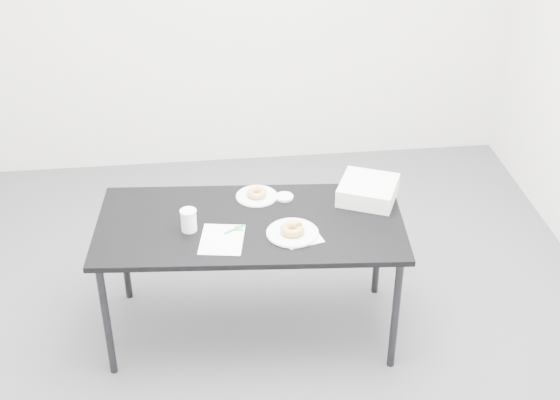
{
  "coord_description": "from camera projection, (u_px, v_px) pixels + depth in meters",
  "views": [
    {
      "loc": [
        -0.27,
        -3.23,
        2.89
      ],
      "look_at": [
        0.11,
        0.02,
        0.85
      ],
      "focal_mm": 50.0,
      "sensor_mm": 36.0,
      "label": 1
    }
  ],
  "objects": [
    {
      "name": "cup_lid",
      "position": [
        284.0,
        197.0,
        4.13
      ],
      "size": [
        0.1,
        0.1,
        0.01
      ],
      "primitive_type": "cylinder",
      "color": "white",
      "rests_on": "table"
    },
    {
      "name": "floor",
      "position": [
        261.0,
        333.0,
        4.28
      ],
      "size": [
        4.0,
        4.0,
        0.0
      ],
      "primitive_type": "plane",
      "color": "#454549",
      "rests_on": "ground"
    },
    {
      "name": "logo_patch",
      "position": [
        238.0,
        228.0,
        3.89
      ],
      "size": [
        0.05,
        0.05,
        0.0
      ],
      "primitive_type": "cube",
      "rotation": [
        0.0,
        0.0,
        -0.17
      ],
      "color": "green",
      "rests_on": "scorecard"
    },
    {
      "name": "donut_near",
      "position": [
        293.0,
        229.0,
        3.83
      ],
      "size": [
        0.14,
        0.14,
        0.04
      ],
      "primitive_type": "torus",
      "rotation": [
        0.0,
        0.0,
        0.12
      ],
      "color": "gold",
      "rests_on": "plate_near"
    },
    {
      "name": "coffee_cup",
      "position": [
        189.0,
        220.0,
        3.85
      ],
      "size": [
        0.08,
        0.08,
        0.12
      ],
      "primitive_type": "cylinder",
      "color": "white",
      "rests_on": "table"
    },
    {
      "name": "scorecard",
      "position": [
        222.0,
        239.0,
        3.81
      ],
      "size": [
        0.25,
        0.29,
        0.0
      ],
      "primitive_type": "cube",
      "rotation": [
        0.0,
        0.0,
        -0.17
      ],
      "color": "white",
      "rests_on": "table"
    },
    {
      "name": "plate_near",
      "position": [
        292.0,
        233.0,
        3.85
      ],
      "size": [
        0.26,
        0.26,
        0.01
      ],
      "primitive_type": "cylinder",
      "color": "white",
      "rests_on": "napkin"
    },
    {
      "name": "donut_far",
      "position": [
        257.0,
        193.0,
        4.14
      ],
      "size": [
        0.12,
        0.12,
        0.03
      ],
      "primitive_type": "torus",
      "rotation": [
        0.0,
        0.0,
        0.16
      ],
      "color": "gold",
      "rests_on": "plate_far"
    },
    {
      "name": "napkin",
      "position": [
        301.0,
        236.0,
        3.83
      ],
      "size": [
        0.22,
        0.22,
        0.0
      ],
      "primitive_type": "cube",
      "rotation": [
        0.0,
        0.0,
        0.26
      ],
      "color": "white",
      "rests_on": "table"
    },
    {
      "name": "table",
      "position": [
        250.0,
        231.0,
        3.97
      ],
      "size": [
        1.61,
        0.85,
        0.71
      ],
      "rotation": [
        0.0,
        0.0,
        -0.08
      ],
      "color": "black",
      "rests_on": "floor"
    },
    {
      "name": "pen",
      "position": [
        234.0,
        229.0,
        3.88
      ],
      "size": [
        0.11,
        0.07,
        0.01
      ],
      "primitive_type": "cylinder",
      "rotation": [
        0.0,
        1.57,
        0.58
      ],
      "color": "#0B7B57",
      "rests_on": "scorecard"
    },
    {
      "name": "bakery_box",
      "position": [
        368.0,
        190.0,
        4.11
      ],
      "size": [
        0.38,
        0.38,
        0.1
      ],
      "primitive_type": "cube",
      "rotation": [
        0.0,
        0.0,
        -0.42
      ],
      "color": "white",
      "rests_on": "table"
    },
    {
      "name": "plate_far",
      "position": [
        257.0,
        196.0,
        4.15
      ],
      "size": [
        0.22,
        0.22,
        0.01
      ],
      "primitive_type": "cylinder",
      "color": "white",
      "rests_on": "table"
    }
  ]
}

